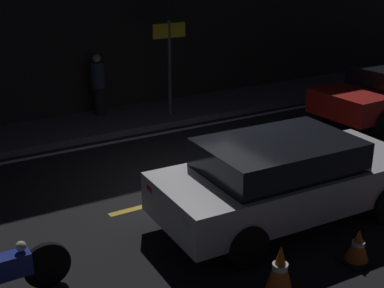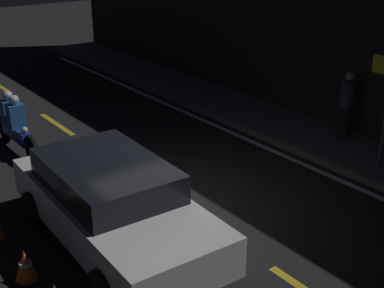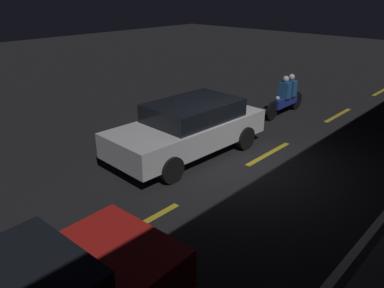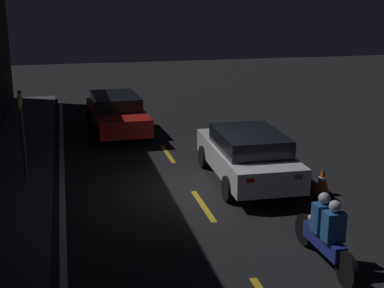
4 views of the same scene
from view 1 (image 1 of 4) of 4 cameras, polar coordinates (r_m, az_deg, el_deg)
The scene contains 10 objects.
ground_plane at distance 10.03m, azimuth 1.85°, elevation -4.88°, with size 56.00×56.00×0.00m, color black.
raised_curb at distance 13.75m, azimuth -8.24°, elevation 2.38°, with size 28.00×1.93×0.15m.
lane_dash_c at distance 9.58m, azimuth -3.24°, elevation -6.16°, with size 2.00×0.14×0.01m.
lane_dash_d at distance 12.12m, azimuth 15.97°, elevation -1.09°, with size 2.00×0.14×0.01m.
lane_solid_kerb at distance 12.71m, azimuth -6.10°, elevation 0.61°, with size 25.20×0.14×0.01m.
sedan_white at distance 8.79m, azimuth 9.93°, elevation -3.50°, with size 4.47×2.04×1.42m.
traffic_cone_near at distance 7.18m, azimuth 9.36°, elevation -13.15°, with size 0.49×0.49×0.71m.
traffic_cone_mid at distance 8.13m, azimuth 17.29°, elevation -10.36°, with size 0.44×0.44×0.51m.
pedestrian at distance 13.94m, azimuth -9.97°, elevation 6.27°, with size 0.34×0.34×1.57m.
shop_sign at distance 13.63m, azimuth -2.44°, elevation 10.08°, with size 0.90×0.08×2.40m.
Camera 1 is at (-4.89, -7.64, 4.28)m, focal length 50.00 mm.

